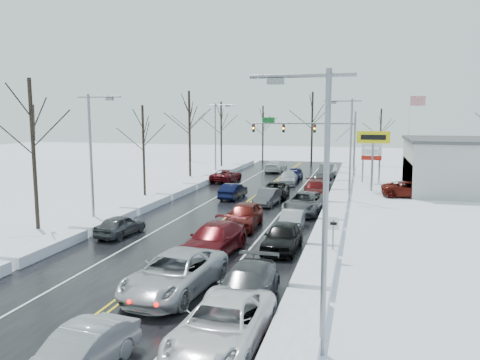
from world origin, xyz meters
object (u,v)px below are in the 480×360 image
(flagpole, at_px, (410,128))
(traffic_signal_mast, at_px, (314,131))
(oncoming_car_0, at_px, (233,198))
(tires_plus_sign, at_px, (373,141))

(flagpole, bearing_deg, traffic_signal_mast, -170.27)
(traffic_signal_mast, bearing_deg, oncoming_car_0, -104.96)
(traffic_signal_mast, relative_size, oncoming_car_0, 3.12)
(tires_plus_sign, relative_size, oncoming_car_0, 1.41)
(flagpole, distance_m, oncoming_car_0, 28.16)
(traffic_signal_mast, xyz_separation_m, oncoming_car_0, (-5.26, -19.66, -5.48))
(traffic_signal_mast, relative_size, flagpole, 1.33)
(oncoming_car_0, bearing_deg, traffic_signal_mast, -101.14)
(tires_plus_sign, distance_m, oncoming_car_0, 15.34)
(traffic_signal_mast, height_order, oncoming_car_0, traffic_signal_mast)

